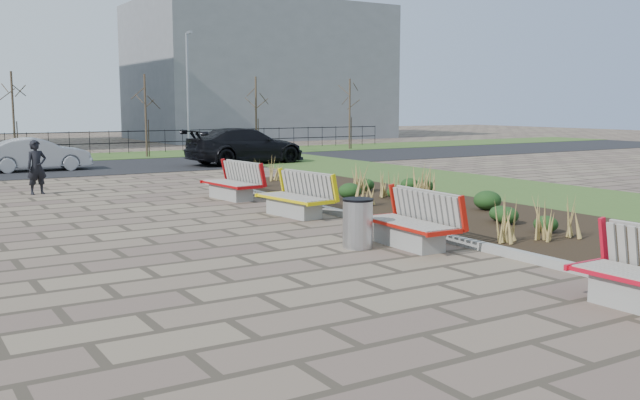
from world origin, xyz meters
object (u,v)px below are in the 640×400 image
pedestrian (37,167)px  lamp_east (188,95)px  bench_c (294,195)px  litter_bin (358,224)px  bench_d (230,181)px  car_black (246,146)px  bench_b (408,220)px  car_silver (38,154)px

pedestrian → lamp_east: (9.31, 11.95, 2.25)m
bench_c → litter_bin: bench_c is taller
litter_bin → bench_d: bearing=83.5°
bench_d → lamp_east: lamp_east is taller
bench_c → car_black: 14.76m
pedestrian → lamp_east: 15.31m
bench_c → lamp_east: lamp_east is taller
bench_c → bench_b: bearing=-96.7°
bench_d → lamp_east: size_ratio=0.35×
bench_b → pedestrian: 12.47m
car_silver → lamp_east: 9.37m
bench_d → litter_bin: size_ratio=2.37×
litter_bin → pedestrian: (-3.47, 11.28, 0.34)m
litter_bin → car_silver: bearing=96.3°
litter_bin → pedestrian: bearing=107.1°
pedestrian → car_black: size_ratio=0.29×
bench_b → litter_bin: size_ratio=2.37×
bench_d → litter_bin: 7.39m
bench_c → litter_bin: 3.92m
car_black → bench_d: bearing=146.7°
bench_b → lamp_east: bearing=79.9°
bench_c → car_black: (5.40, 13.73, 0.30)m
litter_bin → pedestrian: size_ratio=0.56×
bench_b → bench_d: 7.76m
pedestrian → car_black: (9.71, 6.28, 0.01)m
pedestrian → car_silver: 7.68m
car_silver → lamp_east: bearing=-59.4°
litter_bin → car_black: (6.23, 17.56, 0.35)m
car_silver → bench_d: bearing=-164.1°
car_silver → bench_c: bearing=-167.3°
bench_b → bench_d: (0.00, 7.76, 0.00)m
bench_d → car_black: car_black is taller
bench_d → car_black: bearing=56.9°
bench_b → car_silver: bearing=100.5°
bench_d → pedestrian: 5.84m
litter_bin → car_black: car_black is taller
bench_d → lamp_east: (5.00, 15.88, 2.54)m
litter_bin → bench_c: bearing=77.7°
litter_bin → pedestrian: 11.81m
bench_d → pedestrian: size_ratio=1.33×
bench_d → car_silver: size_ratio=0.54×
bench_b → bench_d: size_ratio=1.00×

